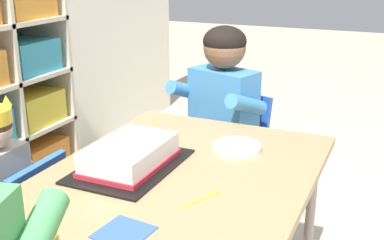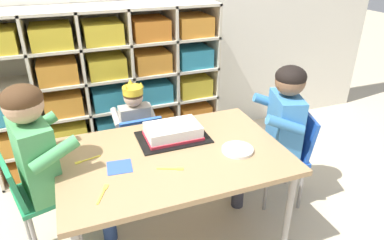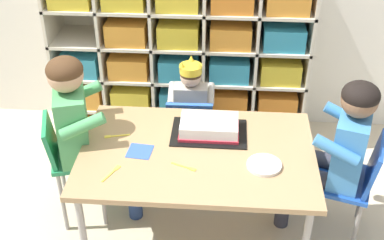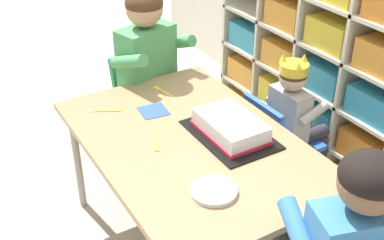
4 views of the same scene
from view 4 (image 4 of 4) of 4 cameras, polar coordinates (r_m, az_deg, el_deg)
storage_cubby_shelf at (r=2.87m, az=16.68°, el=5.08°), size 1.75×0.39×1.26m
activity_table at (r=2.17m, az=-0.12°, el=-3.30°), size 1.23×0.82×0.62m
classroom_chair_blue at (r=2.61m, az=9.55°, el=-2.43°), size 0.31×0.34×0.63m
child_with_crown at (r=2.60m, az=11.63°, el=0.92°), size 0.30×0.31×0.83m
classroom_chair_adult_side at (r=2.85m, az=-5.50°, el=2.49°), size 0.37×0.37×0.69m
adult_helper_seated at (r=2.68m, az=-4.21°, el=5.99°), size 0.47×0.46×1.07m
birthday_cake_on_tray at (r=2.16m, az=4.37°, el=-0.93°), size 0.41×0.28×0.09m
paper_plate_stack at (r=1.86m, az=2.47°, el=-8.01°), size 0.18×0.18×0.02m
paper_napkin_square at (r=2.36m, az=-4.39°, el=1.04°), size 0.14×0.14×0.00m
fork_near_child_seat at (r=2.53m, az=-3.39°, el=3.31°), size 0.14×0.05×0.00m
fork_by_napkin at (r=2.13m, az=-4.09°, el=-2.64°), size 0.13×0.07×0.00m
fork_at_table_front_edge at (r=2.39m, az=-9.47°, el=1.06°), size 0.07×0.13×0.00m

